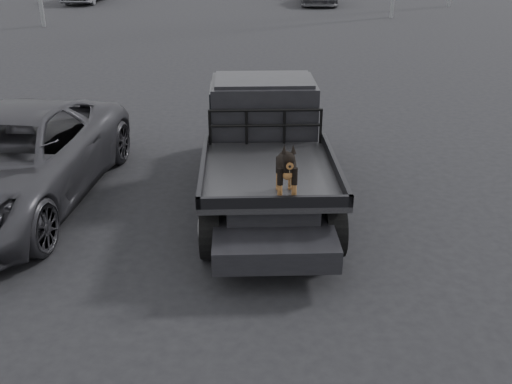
{
  "coord_description": "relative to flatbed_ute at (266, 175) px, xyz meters",
  "views": [
    {
      "loc": [
        -0.03,
        -6.79,
        4.04
      ],
      "look_at": [
        0.19,
        -0.54,
        1.15
      ],
      "focal_mm": 40.0,
      "sensor_mm": 36.0,
      "label": 1
    }
  ],
  "objects": [
    {
      "name": "ground",
      "position": [
        -0.43,
        -1.62,
        -0.46
      ],
      "size": [
        120.0,
        120.0,
        0.0
      ],
      "primitive_type": "plane",
      "color": "black",
      "rests_on": "ground"
    },
    {
      "name": "parked_suv",
      "position": [
        -4.02,
        0.05,
        0.28
      ],
      "size": [
        3.1,
        5.59,
        1.48
      ],
      "primitive_type": "imported",
      "rotation": [
        0.0,
        0.0,
        -0.13
      ],
      "color": "#303034",
      "rests_on": "ground"
    },
    {
      "name": "flatbed_ute",
      "position": [
        0.0,
        0.0,
        0.0
      ],
      "size": [
        2.0,
        5.4,
        0.92
      ],
      "primitive_type": null,
      "color": "black",
      "rests_on": "ground"
    },
    {
      "name": "dog",
      "position": [
        0.16,
        -1.76,
        0.83
      ],
      "size": [
        0.32,
        0.6,
        0.74
      ],
      "primitive_type": null,
      "color": "black",
      "rests_on": "flatbed_ute"
    },
    {
      "name": "headache_rack",
      "position": [
        -0.0,
        0.2,
        0.74
      ],
      "size": [
        1.8,
        0.08,
        0.55
      ],
      "primitive_type": null,
      "color": "black",
      "rests_on": "flatbed_ute"
    },
    {
      "name": "ute_cab",
      "position": [
        -0.0,
        0.95,
        0.9
      ],
      "size": [
        1.72,
        1.3,
        0.88
      ],
      "primitive_type": null,
      "color": "black",
      "rests_on": "flatbed_ute"
    }
  ]
}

